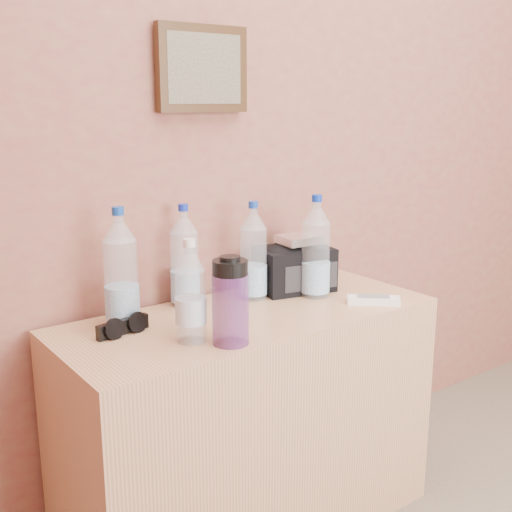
{
  "coord_description": "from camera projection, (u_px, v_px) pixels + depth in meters",
  "views": [
    {
      "loc": [
        -1.48,
        0.3,
        1.31
      ],
      "look_at": [
        -0.44,
        1.71,
        0.88
      ],
      "focal_mm": 45.0,
      "sensor_mm": 36.0,
      "label": 1
    }
  ],
  "objects": [
    {
      "name": "toiletry_bag",
      "position": [
        294.0,
        266.0,
        2.09
      ],
      "size": [
        0.26,
        0.21,
        0.16
      ],
      "primitive_type": null,
      "rotation": [
        0.0,
        0.0,
        -0.22
      ],
      "color": "black",
      "rests_on": "dresser"
    },
    {
      "name": "ac_remote",
      "position": [
        373.0,
        300.0,
        1.96
      ],
      "size": [
        0.15,
        0.14,
        0.02
      ],
      "primitive_type": "cube",
      "rotation": [
        0.0,
        0.0,
        -0.73
      ],
      "color": "white",
      "rests_on": "dresser"
    },
    {
      "name": "pet_large_d",
      "position": [
        316.0,
        252.0,
        2.01
      ],
      "size": [
        0.09,
        0.09,
        0.32
      ],
      "rotation": [
        0.0,
        0.0,
        -0.03
      ],
      "color": "#C5E8F4",
      "rests_on": "dresser"
    },
    {
      "name": "nalgene_bottle",
      "position": [
        230.0,
        301.0,
        1.62
      ],
      "size": [
        0.09,
        0.09,
        0.23
      ],
      "rotation": [
        0.0,
        0.0,
        0.06
      ],
      "color": "#6A3280",
      "rests_on": "dresser"
    },
    {
      "name": "sunglasses",
      "position": [
        123.0,
        327.0,
        1.7
      ],
      "size": [
        0.16,
        0.08,
        0.04
      ],
      "primitive_type": null,
      "rotation": [
        0.0,
        0.0,
        0.16
      ],
      "color": "black",
      "rests_on": "dresser"
    },
    {
      "name": "dresser",
      "position": [
        249.0,
        423.0,
        1.96
      ],
      "size": [
        1.13,
        0.47,
        0.7
      ],
      "primitive_type": "cube",
      "color": "#AC874D",
      "rests_on": "ground"
    },
    {
      "name": "pet_small",
      "position": [
        191.0,
        297.0,
        1.63
      ],
      "size": [
        0.08,
        0.08,
        0.27
      ],
      "rotation": [
        0.0,
        0.0,
        -0.13
      ],
      "color": "silver",
      "rests_on": "dresser"
    },
    {
      "name": "pet_large_c",
      "position": [
        253.0,
        256.0,
        1.99
      ],
      "size": [
        0.08,
        0.08,
        0.31
      ],
      "rotation": [
        0.0,
        0.0,
        -0.25
      ],
      "color": "#C8E4FF",
      "rests_on": "dresser"
    },
    {
      "name": "pet_large_a",
      "position": [
        121.0,
        274.0,
        1.74
      ],
      "size": [
        0.09,
        0.09,
        0.33
      ],
      "rotation": [
        0.0,
        0.0,
        -0.42
      ],
      "color": "white",
      "rests_on": "dresser"
    },
    {
      "name": "picture_frame",
      "position": [
        203.0,
        69.0,
        1.89
      ],
      "size": [
        0.3,
        0.03,
        0.25
      ],
      "primitive_type": null,
      "color": "#382311",
      "rests_on": "room_shell"
    },
    {
      "name": "pet_large_b",
      "position": [
        185.0,
        261.0,
        1.92
      ],
      "size": [
        0.08,
        0.08,
        0.31
      ],
      "rotation": [
        0.0,
        0.0,
        -0.03
      ],
      "color": "#CAE7FD",
      "rests_on": "dresser"
    },
    {
      "name": "foil_packet",
      "position": [
        299.0,
        239.0,
        2.06
      ],
      "size": [
        0.13,
        0.11,
        0.03
      ],
      "primitive_type": "cube",
      "rotation": [
        0.0,
        0.0,
        -0.09
      ],
      "color": "silver",
      "rests_on": "toiletry_bag"
    }
  ]
}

